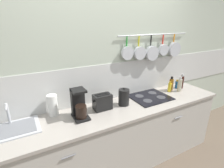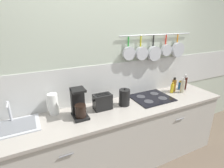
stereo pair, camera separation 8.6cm
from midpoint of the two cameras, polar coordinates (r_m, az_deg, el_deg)
The scene contains 15 objects.
ground_plane at distance 2.74m, azimuth 3.17°, elevation -24.51°, with size 12.00×12.00×0.00m, color brown.
wall_back at distance 2.36m, azimuth -0.29°, elevation 4.09°, with size 7.20×0.15×2.60m.
cabinet_base at distance 2.46m, azimuth 3.37°, elevation -17.45°, with size 2.98×0.60×0.85m.
countertop at distance 2.22m, azimuth 3.60°, elevation -8.37°, with size 3.02×0.63×0.03m.
sink_basin at distance 2.09m, azimuth -29.06°, elevation -11.99°, with size 0.54×0.36×0.24m.
paper_towel_roll at distance 2.13m, azimuth -17.57°, elevation -6.27°, with size 0.11×0.11×0.25m.
coffee_maker at distance 2.01m, azimuth -9.57°, elevation -6.75°, with size 0.16×0.22×0.34m.
toaster at distance 2.15m, azimuth -1.96°, elevation -5.82°, with size 0.24×0.13×0.20m.
kettle at distance 2.26m, azimuth 5.15°, elevation -4.38°, with size 0.14×0.14×0.24m.
cooktop at distance 2.55m, azimuth 13.74°, elevation -4.39°, with size 0.53×0.46×0.01m.
bottle_dish_soap at distance 2.81m, azimuth 19.86°, elevation -1.28°, with size 0.05×0.05×0.16m.
bottle_cooking_wine at distance 2.88m, azimuth 20.38°, elevation -0.34°, with size 0.07×0.07×0.22m.
bottle_sesame_oil at distance 2.87m, azimuth 22.85°, elevation -0.61°, with size 0.06×0.06×0.23m.
bottle_olive_oil at distance 3.00m, azimuth 22.01°, elevation -0.45°, with size 0.05×0.05×0.14m.
bottle_vinegar at distance 3.02m, azimuth 23.43°, elevation 0.34°, with size 0.07×0.07×0.24m.
Camera 2 is at (-0.95, -1.71, 1.92)m, focal length 28.00 mm.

